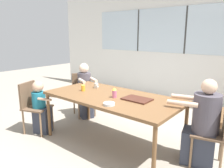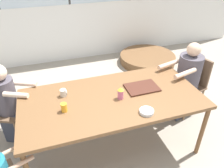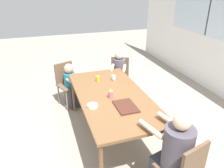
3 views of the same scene
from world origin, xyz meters
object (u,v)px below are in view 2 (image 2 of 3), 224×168
(coffee_mug, at_px, (64,93))
(sippy_cup, at_px, (121,93))
(folded_table_stack, at_px, (147,59))
(chair_for_woman_green_shirt, at_px, (193,80))
(bowl_white_shallow, at_px, (147,111))
(person_man_blue_shirt, at_px, (11,107))
(person_woman_green_shirt, at_px, (185,84))
(juice_glass, at_px, (64,107))

(coffee_mug, relative_size, sippy_cup, 0.58)
(sippy_cup, xyz_separation_m, folded_table_stack, (1.41, 2.05, -0.75))
(coffee_mug, distance_m, folded_table_stack, 2.79)
(chair_for_woman_green_shirt, bearing_deg, bowl_white_shallow, 108.02)
(coffee_mug, xyz_separation_m, folded_table_stack, (2.00, 1.81, -0.72))
(chair_for_woman_green_shirt, height_order, bowl_white_shallow, chair_for_woman_green_shirt)
(sippy_cup, relative_size, folded_table_stack, 0.12)
(person_man_blue_shirt, distance_m, bowl_white_shallow, 1.69)
(person_woman_green_shirt, xyz_separation_m, person_man_blue_shirt, (-2.38, 0.22, 0.00))
(person_woman_green_shirt, distance_m, juice_glass, 1.84)
(chair_for_woman_green_shirt, bearing_deg, person_man_blue_shirt, 71.48)
(sippy_cup, relative_size, bowl_white_shallow, 0.99)
(coffee_mug, relative_size, juice_glass, 0.88)
(bowl_white_shallow, bearing_deg, person_man_blue_shirt, 147.23)
(person_woman_green_shirt, bearing_deg, chair_for_woman_green_shirt, -90.00)
(folded_table_stack, bearing_deg, person_woman_green_shirt, -98.94)
(sippy_cup, bearing_deg, person_man_blue_shirt, 154.61)
(chair_for_woman_green_shirt, distance_m, bowl_white_shallow, 1.37)
(chair_for_woman_green_shirt, bearing_deg, sippy_cup, 92.82)
(person_woman_green_shirt, distance_m, coffee_mug, 1.77)
(person_woman_green_shirt, distance_m, sippy_cup, 1.24)
(juice_glass, relative_size, folded_table_stack, 0.08)
(person_man_blue_shirt, distance_m, sippy_cup, 1.41)
(person_woman_green_shirt, xyz_separation_m, bowl_white_shallow, (-0.97, -0.68, 0.28))
(folded_table_stack, bearing_deg, chair_for_woman_green_shirt, -93.59)
(bowl_white_shallow, height_order, folded_table_stack, bowl_white_shallow)
(sippy_cup, bearing_deg, juice_glass, -177.74)
(juice_glass, bearing_deg, person_man_blue_shirt, 134.88)
(bowl_white_shallow, bearing_deg, sippy_cup, 117.97)
(chair_for_woman_green_shirt, xyz_separation_m, person_woman_green_shirt, (-0.16, -0.04, -0.01))
(bowl_white_shallow, bearing_deg, person_woman_green_shirt, 34.95)
(coffee_mug, bearing_deg, person_woman_green_shirt, 3.76)
(chair_for_woman_green_shirt, height_order, folded_table_stack, chair_for_woman_green_shirt)
(coffee_mug, xyz_separation_m, juice_glass, (-0.03, -0.27, 0.01))
(bowl_white_shallow, distance_m, folded_table_stack, 2.77)
(person_woman_green_shirt, relative_size, folded_table_stack, 0.94)
(bowl_white_shallow, bearing_deg, coffee_mug, 143.45)
(bowl_white_shallow, bearing_deg, juice_glass, 159.81)
(person_woman_green_shirt, height_order, juice_glass, person_woman_green_shirt)
(coffee_mug, height_order, juice_glass, juice_glass)
(person_woman_green_shirt, bearing_deg, person_man_blue_shirt, 70.20)
(chair_for_woman_green_shirt, relative_size, person_man_blue_shirt, 0.79)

